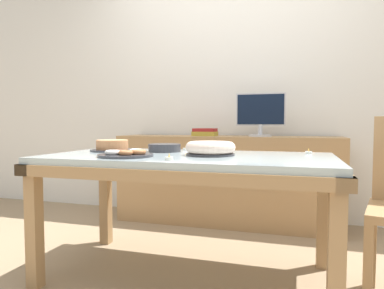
% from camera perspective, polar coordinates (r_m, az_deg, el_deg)
% --- Properties ---
extents(ground_plane, '(12.00, 12.00, 0.00)m').
position_cam_1_polar(ground_plane, '(2.16, -0.66, -21.14)').
color(ground_plane, '#997F60').
extents(wall_back, '(8.00, 0.10, 2.60)m').
position_cam_1_polar(wall_back, '(3.41, 6.80, 10.12)').
color(wall_back, white).
rests_on(wall_back, ground).
extents(dining_table, '(1.66, 0.86, 0.72)m').
position_cam_1_polar(dining_table, '(1.98, -0.68, -4.27)').
color(dining_table, silver).
rests_on(dining_table, ground).
extents(sideboard, '(1.98, 0.44, 0.79)m').
position_cam_1_polar(sideboard, '(3.13, 5.73, -5.87)').
color(sideboard, tan).
rests_on(sideboard, ground).
extents(computer_monitor, '(0.42, 0.20, 0.38)m').
position_cam_1_polar(computer_monitor, '(3.05, 11.34, 4.89)').
color(computer_monitor, silver).
rests_on(computer_monitor, sideboard).
extents(book_stack, '(0.21, 0.17, 0.07)m').
position_cam_1_polar(book_stack, '(3.13, 2.18, 2.05)').
color(book_stack, '#B29933').
rests_on(book_stack, sideboard).
extents(cake_chocolate_round, '(0.28, 0.28, 0.07)m').
position_cam_1_polar(cake_chocolate_round, '(2.31, -13.13, -0.26)').
color(cake_chocolate_round, '#333338').
rests_on(cake_chocolate_round, dining_table).
extents(cake_golden_bundt, '(0.29, 0.29, 0.08)m').
position_cam_1_polar(cake_golden_bundt, '(1.95, 3.07, -0.64)').
color(cake_golden_bundt, '#333338').
rests_on(cake_golden_bundt, dining_table).
extents(pastry_platter, '(0.30, 0.30, 0.04)m').
position_cam_1_polar(pastry_platter, '(1.90, -10.91, -1.58)').
color(pastry_platter, '#333338').
rests_on(pastry_platter, dining_table).
extents(plate_stack, '(0.21, 0.21, 0.05)m').
position_cam_1_polar(plate_stack, '(2.22, -4.59, -0.55)').
color(plate_stack, '#333338').
rests_on(plate_stack, dining_table).
extents(tealight_near_front, '(0.04, 0.04, 0.04)m').
position_cam_1_polar(tealight_near_front, '(2.14, 0.46, -1.07)').
color(tealight_near_front, silver).
rests_on(tealight_near_front, dining_table).
extents(tealight_centre, '(0.04, 0.04, 0.04)m').
position_cam_1_polar(tealight_centre, '(1.68, -3.81, -2.28)').
color(tealight_centre, silver).
rests_on(tealight_centre, dining_table).
extents(tealight_right_edge, '(0.04, 0.04, 0.04)m').
position_cam_1_polar(tealight_right_edge, '(2.33, -1.06, -0.72)').
color(tealight_right_edge, silver).
rests_on(tealight_right_edge, dining_table).
extents(tealight_near_cakes, '(0.04, 0.04, 0.04)m').
position_cam_1_polar(tealight_near_cakes, '(2.15, 18.86, -1.23)').
color(tealight_near_cakes, silver).
rests_on(tealight_near_cakes, dining_table).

